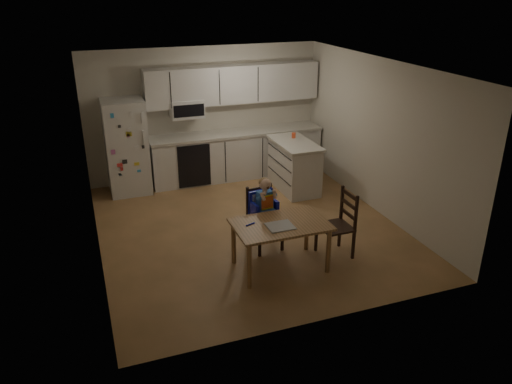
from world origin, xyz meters
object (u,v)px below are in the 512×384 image
(dining_table, at_px, (281,229))
(chair_side, at_px, (342,219))
(kitchen_island, at_px, (294,165))
(red_cup, at_px, (294,135))
(chair_booster, at_px, (264,206))
(refrigerator, at_px, (126,147))

(dining_table, distance_m, chair_side, 0.95)
(kitchen_island, distance_m, red_cup, 0.56)
(kitchen_island, xyz_separation_m, chair_booster, (-1.32, -1.87, 0.20))
(red_cup, bearing_deg, refrigerator, 166.92)
(refrigerator, bearing_deg, chair_booster, -60.93)
(chair_side, bearing_deg, kitchen_island, 170.39)
(kitchen_island, xyz_separation_m, chair_side, (-0.36, -2.44, 0.08))
(kitchen_island, bearing_deg, dining_table, -117.77)
(refrigerator, height_order, chair_booster, refrigerator)
(refrigerator, xyz_separation_m, chair_side, (2.51, -3.36, -0.31))
(chair_side, bearing_deg, dining_table, -87.95)
(kitchen_island, xyz_separation_m, red_cup, (0.08, 0.24, 0.50))
(dining_table, height_order, chair_booster, chair_booster)
(kitchen_island, distance_m, dining_table, 2.81)
(chair_booster, bearing_deg, red_cup, 48.67)
(refrigerator, distance_m, kitchen_island, 3.05)
(kitchen_island, relative_size, chair_booster, 1.14)
(refrigerator, distance_m, chair_booster, 3.21)
(refrigerator, xyz_separation_m, dining_table, (1.56, -3.42, -0.28))
(refrigerator, relative_size, dining_table, 1.37)
(kitchen_island, bearing_deg, chair_side, -98.52)
(chair_booster, bearing_deg, refrigerator, 111.25)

